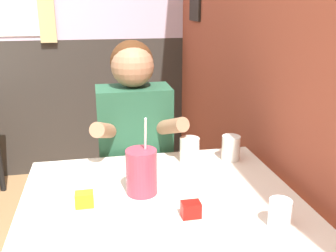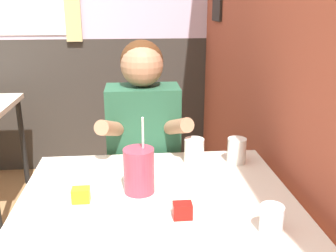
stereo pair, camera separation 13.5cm
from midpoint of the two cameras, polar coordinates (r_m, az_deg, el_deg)
brick_wall_right at (r=2.06m, az=8.77°, el=17.50°), size 0.08×4.23×2.70m
back_wall at (r=3.15m, az=-24.13°, el=16.51°), size 5.59×0.09×2.70m
main_table at (r=1.30m, az=-3.66°, el=-14.60°), size 0.96×0.92×0.73m
person_seated at (r=1.84m, az=-7.11°, el=-5.59°), size 0.42×0.40×1.22m
cocktail_pitcher at (r=1.32m, az=-7.01°, el=-7.00°), size 0.11×0.11×0.28m
glass_near_pitcher at (r=1.18m, az=13.48°, el=-12.87°), size 0.07×0.07×0.09m
glass_center at (r=1.61m, az=7.20°, el=-3.38°), size 0.08×0.08×0.11m
glass_far_side at (r=1.58m, az=0.86°, el=-3.71°), size 0.08×0.08×0.11m
condiment_ketchup at (r=1.20m, az=0.23°, el=-12.69°), size 0.06×0.04×0.05m
condiment_mustard at (r=1.30m, az=-15.60°, el=-10.79°), size 0.06×0.04×0.05m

